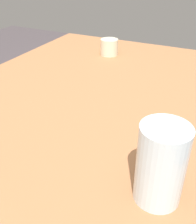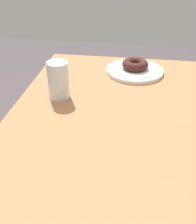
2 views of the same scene
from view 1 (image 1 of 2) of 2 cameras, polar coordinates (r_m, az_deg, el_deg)
name	(u,v)px [view 1 (image 1 of 2)]	position (r m, az deg, el deg)	size (l,w,h in m)	color
table	(78,131)	(0.69, -4.22, -4.05)	(1.19, 0.76, 0.74)	#A56A42
water_glass	(161,165)	(0.40, 13.29, -10.89)	(0.07, 0.07, 0.13)	silver
sugar_jar	(109,47)	(1.01, 2.41, 13.73)	(0.06, 0.06, 0.06)	beige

